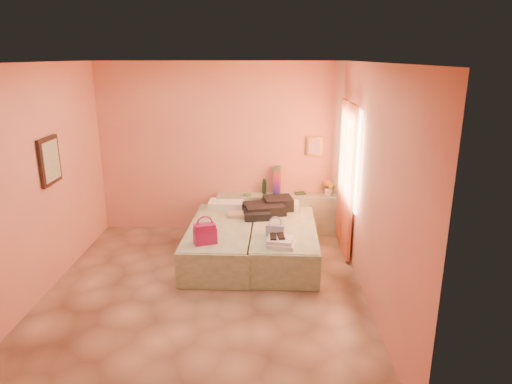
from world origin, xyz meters
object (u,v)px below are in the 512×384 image
(headboard_ledge, at_px, (278,213))
(towel_stack, at_px, (282,242))
(bed_left, at_px, (222,241))
(bed_right, at_px, (283,242))
(blue_handbag, at_px, (275,230))
(water_bottle, at_px, (264,187))
(green_book, at_px, (300,193))
(flower_vase, at_px, (329,186))
(magenta_handbag, at_px, (205,234))

(headboard_ledge, xyz_separation_m, towel_stack, (-0.00, -1.78, 0.23))
(bed_left, height_order, bed_right, same)
(blue_handbag, xyz_separation_m, towel_stack, (0.08, -0.35, -0.03))
(water_bottle, distance_m, green_book, 0.61)
(flower_vase, relative_size, blue_handbag, 1.17)
(green_book, relative_size, blue_handbag, 0.68)
(magenta_handbag, height_order, blue_handbag, magenta_handbag)
(towel_stack, bearing_deg, magenta_handbag, 176.11)
(flower_vase, bearing_deg, bed_left, -147.38)
(green_book, distance_m, blue_handbag, 1.55)
(green_book, bearing_deg, towel_stack, -115.99)
(water_bottle, height_order, blue_handbag, water_bottle)
(flower_vase, bearing_deg, water_bottle, 177.71)
(headboard_ledge, distance_m, bed_left, 1.36)
(bed_left, distance_m, green_book, 1.70)
(flower_vase, bearing_deg, bed_right, -126.07)
(water_bottle, height_order, flower_vase, flower_vase)
(flower_vase, xyz_separation_m, magenta_handbag, (-1.84, -1.74, -0.16))
(magenta_handbag, bearing_deg, blue_handbag, -3.16)
(water_bottle, distance_m, flower_vase, 1.07)
(bed_left, bearing_deg, magenta_handbag, -101.00)
(bed_right, distance_m, magenta_handbag, 1.30)
(flower_vase, bearing_deg, blue_handbag, -122.03)
(green_book, xyz_separation_m, towel_stack, (-0.37, -1.83, -0.11))
(headboard_ledge, height_order, flower_vase, flower_vase)
(towel_stack, bearing_deg, blue_handbag, 102.89)
(water_bottle, bearing_deg, magenta_handbag, -113.29)
(headboard_ledge, xyz_separation_m, bed_left, (-0.86, -1.05, -0.08))
(green_book, bearing_deg, blue_handbag, -121.42)
(headboard_ledge, distance_m, magenta_handbag, 2.01)
(flower_vase, xyz_separation_m, blue_handbag, (-0.91, -1.46, -0.22))
(bed_right, relative_size, towel_stack, 5.71)
(headboard_ledge, relative_size, magenta_handbag, 7.06)
(blue_handbag, height_order, towel_stack, blue_handbag)
(green_book, distance_m, flower_vase, 0.49)
(green_book, relative_size, towel_stack, 0.48)
(water_bottle, height_order, green_book, water_bottle)
(magenta_handbag, relative_size, towel_stack, 0.83)
(headboard_ledge, xyz_separation_m, bed_right, (0.04, -1.05, -0.08))
(flower_vase, distance_m, magenta_handbag, 2.53)
(green_book, bearing_deg, bed_left, -152.51)
(blue_handbag, bearing_deg, water_bottle, 103.06)
(bed_right, bearing_deg, flower_vase, 55.76)
(bed_left, height_order, blue_handbag, blue_handbag)
(flower_vase, height_order, magenta_handbag, flower_vase)
(green_book, height_order, blue_handbag, green_book)
(headboard_ledge, relative_size, green_book, 12.17)
(blue_handbag, relative_size, towel_stack, 0.71)
(water_bottle, bearing_deg, flower_vase, -2.29)
(headboard_ledge, relative_size, bed_right, 1.02)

